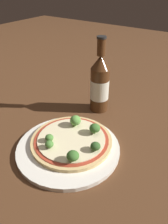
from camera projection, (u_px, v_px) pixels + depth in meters
ground_plane at (64, 147)px, 0.60m from camera, size 3.00×3.00×0.00m
plate at (69, 147)px, 0.59m from camera, size 0.28×0.28×0.01m
pizza at (71, 140)px, 0.60m from camera, size 0.22×0.22×0.01m
broccoli_floret_0 at (49, 144)px, 0.55m from camera, size 0.02×0.02×0.02m
broccoli_floret_1 at (73, 156)px, 0.51m from camera, size 0.03×0.03×0.03m
broccoli_floret_2 at (75, 120)px, 0.63m from camera, size 0.03×0.03×0.03m
broccoli_floret_3 at (95, 128)px, 0.60m from camera, size 0.03×0.03×0.03m
broccoli_floret_4 at (95, 146)px, 0.55m from camera, size 0.03×0.03×0.02m
broccoli_floret_5 at (49, 138)px, 0.58m from camera, size 0.02×0.02×0.02m
beer_bottle at (100, 84)px, 0.71m from camera, size 0.06×0.06×0.25m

